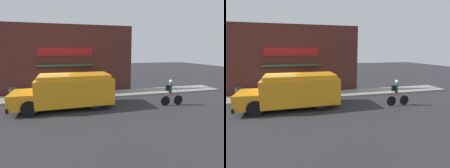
# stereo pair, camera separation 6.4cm
# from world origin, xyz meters

# --- Properties ---
(ground_plane) EXTENTS (70.00, 70.00, 0.00)m
(ground_plane) POSITION_xyz_m (0.00, 0.00, 0.00)
(ground_plane) COLOR #2B2B2D
(sidewalk) EXTENTS (28.00, 2.04, 0.13)m
(sidewalk) POSITION_xyz_m (0.00, 1.02, 0.06)
(sidewalk) COLOR gray
(sidewalk) RESTS_ON ground_plane
(storefront) EXTENTS (13.11, 0.74, 5.51)m
(storefront) POSITION_xyz_m (0.03, 2.32, 2.76)
(storefront) COLOR #4C231E
(storefront) RESTS_ON ground_plane
(school_bus) EXTENTS (5.89, 2.72, 2.07)m
(school_bus) POSITION_xyz_m (1.15, -1.53, 1.09)
(school_bus) COLOR orange
(school_bus) RESTS_ON ground_plane
(cyclist) EXTENTS (1.55, 0.21, 1.68)m
(cyclist) POSITION_xyz_m (7.43, -2.66, 0.82)
(cyclist) COLOR black
(cyclist) RESTS_ON ground_plane
(trash_bin) EXTENTS (0.65, 0.65, 0.78)m
(trash_bin) POSITION_xyz_m (-2.63, 1.26, 0.52)
(trash_bin) COLOR #2D5138
(trash_bin) RESTS_ON sidewalk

